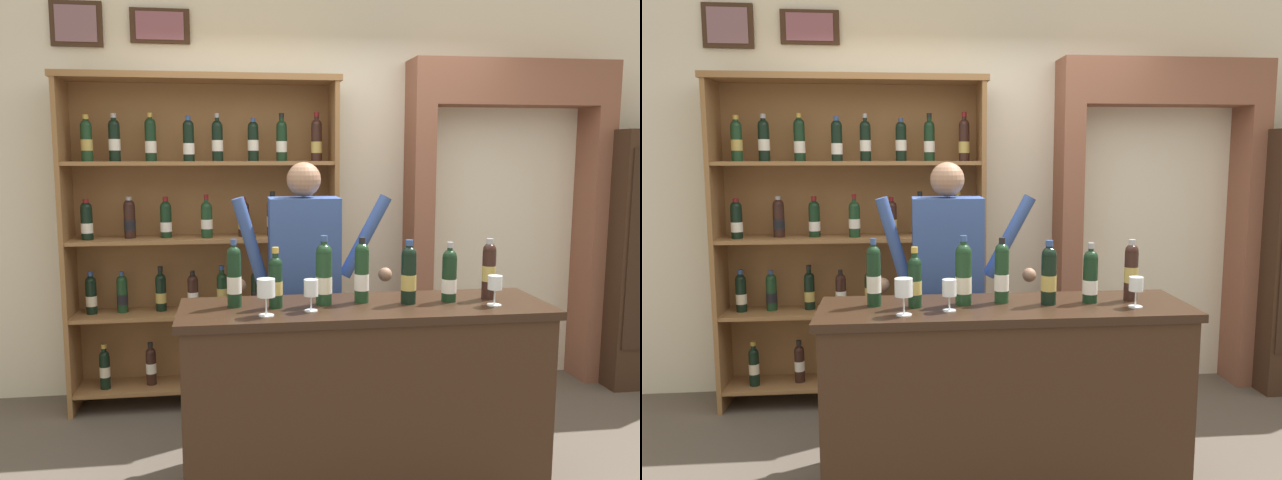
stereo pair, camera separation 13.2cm
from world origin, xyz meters
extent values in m
cube|color=beige|center=(0.00, 1.62, 1.52)|extent=(12.00, 0.16, 3.04)
cube|color=#382316|center=(-1.58, 1.53, 2.53)|extent=(0.33, 0.02, 0.29)
cube|color=#7F5A65|center=(-1.58, 1.51, 2.53)|extent=(0.26, 0.01, 0.23)
cube|color=#382316|center=(-1.04, 1.53, 2.53)|extent=(0.39, 0.02, 0.23)
cube|color=#854E5C|center=(-1.04, 1.51, 2.53)|extent=(0.31, 0.01, 0.18)
cube|color=olive|center=(-1.64, 1.27, 1.09)|extent=(0.03, 0.34, 2.19)
cube|color=olive|center=(0.09, 1.27, 1.09)|extent=(0.03, 0.34, 2.19)
cube|color=olive|center=(-0.78, 1.43, 1.09)|extent=(1.76, 0.02, 2.19)
cube|color=olive|center=(-0.78, 1.27, 0.14)|extent=(1.70, 0.32, 0.03)
cylinder|color=black|center=(-1.44, 1.23, 0.26)|extent=(0.07, 0.07, 0.22)
sphere|color=black|center=(-1.44, 1.23, 0.37)|extent=(0.07, 0.07, 0.07)
cylinder|color=black|center=(-1.44, 1.23, 0.41)|extent=(0.03, 0.03, 0.08)
cylinder|color=#B79338|center=(-1.44, 1.23, 0.44)|extent=(0.03, 0.03, 0.03)
cylinder|color=beige|center=(-1.44, 1.23, 0.26)|extent=(0.07, 0.07, 0.07)
cylinder|color=black|center=(-1.15, 1.27, 0.26)|extent=(0.07, 0.07, 0.21)
sphere|color=black|center=(-1.15, 1.27, 0.37)|extent=(0.07, 0.07, 0.07)
cylinder|color=black|center=(-1.15, 1.27, 0.40)|extent=(0.03, 0.03, 0.07)
cylinder|color=black|center=(-1.15, 1.27, 0.42)|extent=(0.03, 0.03, 0.03)
cylinder|color=silver|center=(-1.15, 1.27, 0.26)|extent=(0.07, 0.07, 0.07)
cylinder|color=black|center=(-0.77, 1.26, 0.25)|extent=(0.07, 0.07, 0.20)
sphere|color=black|center=(-0.77, 1.26, 0.36)|extent=(0.07, 0.07, 0.07)
cylinder|color=black|center=(-0.77, 1.26, 0.39)|extent=(0.03, 0.03, 0.07)
cylinder|color=maroon|center=(-0.77, 1.26, 0.41)|extent=(0.03, 0.03, 0.03)
cylinder|color=silver|center=(-0.77, 1.26, 0.26)|extent=(0.07, 0.07, 0.07)
cylinder|color=black|center=(-0.44, 1.26, 0.26)|extent=(0.07, 0.07, 0.22)
sphere|color=black|center=(-0.44, 1.26, 0.37)|extent=(0.07, 0.07, 0.07)
cylinder|color=black|center=(-0.44, 1.26, 0.40)|extent=(0.02, 0.02, 0.06)
cylinder|color=navy|center=(-0.44, 1.26, 0.42)|extent=(0.03, 0.03, 0.03)
cylinder|color=tan|center=(-0.44, 1.26, 0.25)|extent=(0.07, 0.07, 0.07)
cylinder|color=black|center=(-0.09, 1.29, 0.26)|extent=(0.07, 0.07, 0.22)
sphere|color=black|center=(-0.09, 1.29, 0.37)|extent=(0.07, 0.07, 0.07)
cylinder|color=black|center=(-0.09, 1.29, 0.40)|extent=(0.03, 0.03, 0.06)
cylinder|color=#99999E|center=(-0.09, 1.29, 0.42)|extent=(0.03, 0.03, 0.03)
cylinder|color=silver|center=(-0.09, 1.29, 0.24)|extent=(0.07, 0.07, 0.07)
cube|color=olive|center=(-0.78, 1.27, 0.63)|extent=(1.70, 0.32, 0.02)
cylinder|color=black|center=(-1.52, 1.28, 0.75)|extent=(0.07, 0.07, 0.21)
sphere|color=black|center=(-1.52, 1.28, 0.86)|extent=(0.07, 0.07, 0.07)
cylinder|color=black|center=(-1.52, 1.28, 0.89)|extent=(0.03, 0.03, 0.07)
cylinder|color=navy|center=(-1.52, 1.28, 0.91)|extent=(0.04, 0.04, 0.03)
cylinder|color=beige|center=(-1.52, 1.28, 0.73)|extent=(0.07, 0.07, 0.07)
cylinder|color=#19381E|center=(-1.32, 1.30, 0.75)|extent=(0.07, 0.07, 0.21)
sphere|color=#19381E|center=(-1.32, 1.30, 0.86)|extent=(0.07, 0.07, 0.07)
cylinder|color=#19381E|center=(-1.32, 1.30, 0.89)|extent=(0.03, 0.03, 0.06)
cylinder|color=navy|center=(-1.32, 1.30, 0.91)|extent=(0.03, 0.03, 0.03)
cylinder|color=black|center=(-1.32, 1.30, 0.73)|extent=(0.07, 0.07, 0.07)
cylinder|color=black|center=(-1.07, 1.31, 0.75)|extent=(0.07, 0.07, 0.21)
sphere|color=black|center=(-1.07, 1.31, 0.87)|extent=(0.07, 0.07, 0.07)
cylinder|color=black|center=(-1.07, 1.31, 0.90)|extent=(0.03, 0.03, 0.08)
cylinder|color=black|center=(-1.07, 1.31, 0.93)|extent=(0.03, 0.03, 0.03)
cylinder|color=tan|center=(-1.07, 1.31, 0.74)|extent=(0.07, 0.07, 0.07)
cylinder|color=black|center=(-0.86, 1.26, 0.75)|extent=(0.07, 0.07, 0.21)
sphere|color=black|center=(-0.86, 1.26, 0.86)|extent=(0.07, 0.07, 0.07)
cylinder|color=black|center=(-0.86, 1.26, 0.89)|extent=(0.03, 0.03, 0.06)
cylinder|color=black|center=(-0.86, 1.26, 0.91)|extent=(0.03, 0.03, 0.03)
cylinder|color=silver|center=(-0.86, 1.26, 0.74)|extent=(0.07, 0.07, 0.07)
cylinder|color=black|center=(-0.67, 1.28, 0.75)|extent=(0.07, 0.07, 0.21)
sphere|color=black|center=(-0.67, 1.28, 0.87)|extent=(0.07, 0.07, 0.07)
cylinder|color=black|center=(-0.67, 1.28, 0.90)|extent=(0.03, 0.03, 0.08)
cylinder|color=navy|center=(-0.67, 1.28, 0.93)|extent=(0.04, 0.04, 0.03)
cylinder|color=tan|center=(-0.67, 1.28, 0.76)|extent=(0.07, 0.07, 0.07)
cylinder|color=black|center=(-0.44, 1.30, 0.75)|extent=(0.07, 0.07, 0.21)
sphere|color=black|center=(-0.44, 1.30, 0.86)|extent=(0.07, 0.07, 0.07)
cylinder|color=black|center=(-0.44, 1.30, 0.89)|extent=(0.03, 0.03, 0.06)
cylinder|color=#99999E|center=(-0.44, 1.30, 0.91)|extent=(0.04, 0.04, 0.03)
cylinder|color=black|center=(-0.44, 1.30, 0.73)|extent=(0.07, 0.07, 0.07)
cylinder|color=black|center=(-0.25, 1.28, 0.75)|extent=(0.07, 0.07, 0.21)
sphere|color=black|center=(-0.25, 1.28, 0.86)|extent=(0.07, 0.07, 0.07)
cylinder|color=black|center=(-0.25, 1.28, 0.88)|extent=(0.03, 0.03, 0.06)
cylinder|color=#99999E|center=(-0.25, 1.28, 0.90)|extent=(0.03, 0.03, 0.03)
cylinder|color=black|center=(-0.25, 1.28, 0.76)|extent=(0.07, 0.07, 0.07)
cylinder|color=black|center=(-0.05, 1.27, 0.75)|extent=(0.07, 0.07, 0.21)
sphere|color=black|center=(-0.05, 1.27, 0.86)|extent=(0.07, 0.07, 0.07)
cylinder|color=black|center=(-0.05, 1.27, 0.90)|extent=(0.03, 0.03, 0.08)
cylinder|color=navy|center=(-0.05, 1.27, 0.93)|extent=(0.03, 0.03, 0.03)
cylinder|color=beige|center=(-0.05, 1.27, 0.72)|extent=(0.07, 0.07, 0.07)
cube|color=olive|center=(-0.78, 1.27, 1.13)|extent=(1.70, 0.32, 0.02)
cylinder|color=black|center=(-1.51, 1.24, 1.24)|extent=(0.07, 0.07, 0.20)
sphere|color=black|center=(-1.51, 1.24, 1.35)|extent=(0.07, 0.07, 0.07)
cylinder|color=black|center=(-1.51, 1.24, 1.37)|extent=(0.03, 0.03, 0.06)
cylinder|color=maroon|center=(-1.51, 1.24, 1.39)|extent=(0.04, 0.04, 0.03)
cylinder|color=silver|center=(-1.51, 1.24, 1.22)|extent=(0.07, 0.07, 0.06)
cylinder|color=black|center=(-1.25, 1.29, 1.25)|extent=(0.07, 0.07, 0.21)
sphere|color=black|center=(-1.25, 1.29, 1.36)|extent=(0.07, 0.07, 0.07)
cylinder|color=black|center=(-1.25, 1.29, 1.38)|extent=(0.03, 0.03, 0.06)
cylinder|color=#99999E|center=(-1.25, 1.29, 1.40)|extent=(0.04, 0.04, 0.03)
cylinder|color=black|center=(-1.25, 1.29, 1.23)|extent=(0.07, 0.07, 0.07)
cylinder|color=black|center=(-1.02, 1.27, 1.24)|extent=(0.07, 0.07, 0.20)
sphere|color=black|center=(-1.02, 1.27, 1.35)|extent=(0.07, 0.07, 0.07)
cylinder|color=black|center=(-1.02, 1.27, 1.37)|extent=(0.03, 0.03, 0.07)
cylinder|color=maroon|center=(-1.02, 1.27, 1.40)|extent=(0.03, 0.03, 0.03)
cylinder|color=silver|center=(-1.02, 1.27, 1.22)|extent=(0.07, 0.07, 0.06)
cylinder|color=#19381E|center=(-0.76, 1.24, 1.24)|extent=(0.07, 0.07, 0.19)
sphere|color=#19381E|center=(-0.76, 1.24, 1.34)|extent=(0.07, 0.07, 0.07)
cylinder|color=#19381E|center=(-0.76, 1.24, 1.38)|extent=(0.03, 0.03, 0.08)
cylinder|color=maroon|center=(-0.76, 1.24, 1.41)|extent=(0.03, 0.03, 0.03)
cylinder|color=silver|center=(-0.76, 1.24, 1.23)|extent=(0.07, 0.07, 0.06)
cylinder|color=black|center=(-0.52, 1.27, 1.24)|extent=(0.07, 0.07, 0.19)
sphere|color=black|center=(-0.52, 1.27, 1.34)|extent=(0.07, 0.07, 0.07)
cylinder|color=black|center=(-0.52, 1.27, 1.37)|extent=(0.03, 0.03, 0.06)
cylinder|color=maroon|center=(-0.52, 1.27, 1.39)|extent=(0.03, 0.03, 0.03)
cylinder|color=tan|center=(-0.52, 1.27, 1.22)|extent=(0.07, 0.07, 0.06)
cylinder|color=black|center=(-0.32, 1.27, 1.25)|extent=(0.07, 0.07, 0.21)
sphere|color=black|center=(-0.32, 1.27, 1.36)|extent=(0.07, 0.07, 0.07)
cylinder|color=black|center=(-0.32, 1.27, 1.40)|extent=(0.03, 0.03, 0.08)
cylinder|color=black|center=(-0.32, 1.27, 1.43)|extent=(0.03, 0.03, 0.03)
cylinder|color=silver|center=(-0.32, 1.27, 1.24)|extent=(0.07, 0.07, 0.07)
cylinder|color=black|center=(-0.07, 1.29, 1.25)|extent=(0.07, 0.07, 0.21)
sphere|color=black|center=(-0.07, 1.29, 1.36)|extent=(0.07, 0.07, 0.07)
cylinder|color=black|center=(-0.07, 1.29, 1.39)|extent=(0.03, 0.03, 0.08)
cylinder|color=#B79338|center=(-0.07, 1.29, 1.42)|extent=(0.03, 0.03, 0.03)
cylinder|color=silver|center=(-0.07, 1.29, 1.22)|extent=(0.07, 0.07, 0.07)
cube|color=olive|center=(-0.78, 1.27, 1.63)|extent=(1.70, 0.32, 0.02)
cylinder|color=#19381E|center=(-1.49, 1.26, 1.75)|extent=(0.07, 0.07, 0.22)
sphere|color=#19381E|center=(-1.49, 1.26, 1.87)|extent=(0.07, 0.07, 0.07)
cylinder|color=#19381E|center=(-1.49, 1.26, 1.89)|extent=(0.03, 0.03, 0.07)
cylinder|color=#B79338|center=(-1.49, 1.26, 1.92)|extent=(0.04, 0.04, 0.03)
cylinder|color=tan|center=(-1.49, 1.26, 1.74)|extent=(0.07, 0.07, 0.07)
cylinder|color=black|center=(-1.33, 1.28, 1.75)|extent=(0.07, 0.07, 0.22)
sphere|color=black|center=(-1.33, 1.28, 1.87)|extent=(0.07, 0.07, 0.07)
cylinder|color=black|center=(-1.33, 1.28, 1.90)|extent=(0.03, 0.03, 0.07)
cylinder|color=#99999E|center=(-1.33, 1.28, 1.93)|extent=(0.04, 0.04, 0.03)
cylinder|color=silver|center=(-1.33, 1.28, 1.75)|extent=(0.07, 0.07, 0.07)
cylinder|color=black|center=(-1.10, 1.30, 1.76)|extent=(0.07, 0.07, 0.23)
sphere|color=black|center=(-1.10, 1.30, 1.88)|extent=(0.07, 0.07, 0.07)
cylinder|color=black|center=(-1.10, 1.30, 1.91)|extent=(0.03, 0.03, 0.07)
cylinder|color=#B79338|center=(-1.10, 1.30, 1.94)|extent=(0.03, 0.03, 0.03)
cylinder|color=silver|center=(-1.10, 1.30, 1.73)|extent=(0.07, 0.07, 0.08)
cylinder|color=black|center=(-0.86, 1.27, 1.75)|extent=(0.07, 0.07, 0.22)
sphere|color=black|center=(-0.86, 1.27, 1.87)|extent=(0.07, 0.07, 0.07)
cylinder|color=black|center=(-0.86, 1.27, 1.89)|extent=(0.03, 0.03, 0.06)
cylinder|color=navy|center=(-0.86, 1.27, 1.92)|extent=(0.03, 0.03, 0.03)
cylinder|color=silver|center=(-0.86, 1.27, 1.72)|extent=(0.07, 0.07, 0.07)
cylinder|color=black|center=(-0.68, 1.29, 1.75)|extent=(0.07, 0.07, 0.22)
sphere|color=black|center=(-0.68, 1.29, 1.87)|extent=(0.07, 0.07, 0.07)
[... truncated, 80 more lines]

